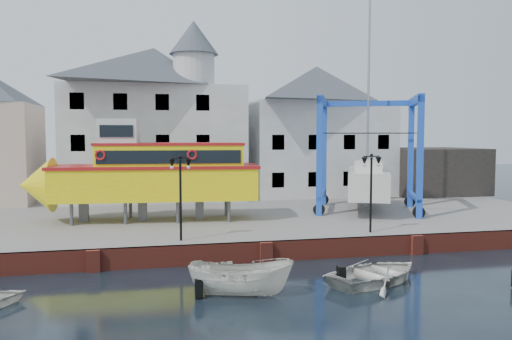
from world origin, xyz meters
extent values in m
plane|color=black|center=(0.00, 0.00, 0.00)|extent=(140.00, 140.00, 0.00)
cube|color=#69625E|center=(0.00, 11.00, 0.50)|extent=(44.00, 22.00, 1.00)
cube|color=maroon|center=(0.00, 0.12, 0.50)|extent=(44.00, 0.25, 1.00)
cube|color=maroon|center=(-8.00, -0.05, 0.50)|extent=(0.60, 0.36, 1.00)
cube|color=maroon|center=(0.00, -0.05, 0.50)|extent=(0.60, 0.36, 1.00)
cube|color=maroon|center=(8.00, -0.05, 0.50)|extent=(0.60, 0.36, 1.00)
cube|color=#B8B8B5|center=(-5.00, 18.50, 5.50)|extent=(14.00, 8.00, 9.00)
pyramid|color=#3B424B|center=(-5.00, 18.50, 11.60)|extent=(14.00, 8.00, 3.20)
cube|color=black|center=(-10.50, 14.54, 2.60)|extent=(1.00, 0.08, 1.20)
cube|color=black|center=(-7.50, 14.54, 2.60)|extent=(1.00, 0.08, 1.20)
cube|color=black|center=(-4.50, 14.54, 2.60)|extent=(1.00, 0.08, 1.20)
cube|color=black|center=(-1.50, 14.54, 2.60)|extent=(1.00, 0.08, 1.20)
cube|color=black|center=(-10.50, 14.54, 5.60)|extent=(1.00, 0.08, 1.20)
cube|color=black|center=(-7.50, 14.54, 5.60)|extent=(1.00, 0.08, 1.20)
cube|color=black|center=(-4.50, 14.54, 5.60)|extent=(1.00, 0.08, 1.20)
cube|color=black|center=(-1.50, 14.54, 5.60)|extent=(1.00, 0.08, 1.20)
cube|color=black|center=(-10.50, 14.54, 8.60)|extent=(1.00, 0.08, 1.20)
cube|color=black|center=(-7.50, 14.54, 8.60)|extent=(1.00, 0.08, 1.20)
cube|color=black|center=(-4.50, 14.54, 8.60)|extent=(1.00, 0.08, 1.20)
cube|color=black|center=(-1.50, 14.54, 8.60)|extent=(1.00, 0.08, 1.20)
cylinder|color=#B8B8B5|center=(-2.00, 16.10, 11.20)|extent=(3.20, 3.20, 2.40)
cone|color=#3B424B|center=(-2.00, 16.10, 13.70)|extent=(3.80, 3.80, 2.60)
cube|color=#B8B8B5|center=(9.00, 19.00, 5.00)|extent=(12.00, 8.00, 8.00)
pyramid|color=#3B424B|center=(9.00, 19.00, 10.60)|extent=(12.00, 8.00, 3.20)
cube|color=black|center=(4.50, 15.04, 2.60)|extent=(1.00, 0.08, 1.20)
cube|color=black|center=(7.50, 15.04, 2.60)|extent=(1.00, 0.08, 1.20)
cube|color=black|center=(10.50, 15.04, 2.60)|extent=(1.00, 0.08, 1.20)
cube|color=black|center=(13.50, 15.04, 2.60)|extent=(1.00, 0.08, 1.20)
cube|color=black|center=(4.50, 15.04, 5.60)|extent=(1.00, 0.08, 1.20)
cube|color=black|center=(7.50, 15.04, 5.60)|extent=(1.00, 0.08, 1.20)
cube|color=black|center=(10.50, 15.04, 5.60)|extent=(1.00, 0.08, 1.20)
cube|color=black|center=(13.50, 15.04, 5.60)|extent=(1.00, 0.08, 1.20)
cube|color=black|center=(19.00, 17.00, 3.00)|extent=(8.00, 7.00, 4.00)
cylinder|color=black|center=(-4.00, 1.20, 3.00)|extent=(0.12, 0.12, 4.00)
cube|color=black|center=(-4.00, 1.20, 5.05)|extent=(0.90, 0.06, 0.06)
sphere|color=black|center=(-4.00, 1.20, 5.12)|extent=(0.16, 0.16, 0.16)
cone|color=black|center=(-4.40, 1.20, 4.78)|extent=(0.32, 0.32, 0.45)
sphere|color=silver|center=(-4.40, 1.20, 4.60)|extent=(0.18, 0.18, 0.18)
cone|color=black|center=(-3.60, 1.20, 4.78)|extent=(0.32, 0.32, 0.45)
sphere|color=silver|center=(-3.60, 1.20, 4.60)|extent=(0.18, 0.18, 0.18)
cylinder|color=black|center=(6.00, 1.20, 3.00)|extent=(0.12, 0.12, 4.00)
cube|color=black|center=(6.00, 1.20, 5.05)|extent=(0.90, 0.06, 0.06)
sphere|color=black|center=(6.00, 1.20, 5.12)|extent=(0.16, 0.16, 0.16)
cone|color=black|center=(5.60, 1.20, 4.78)|extent=(0.32, 0.32, 0.45)
sphere|color=silver|center=(5.60, 1.20, 4.60)|extent=(0.18, 0.18, 0.18)
cone|color=black|center=(6.40, 1.20, 4.78)|extent=(0.32, 0.32, 0.45)
sphere|color=silver|center=(6.40, 1.20, 4.60)|extent=(0.18, 0.18, 0.18)
cylinder|color=#59595E|center=(-9.87, 6.61, 1.64)|extent=(0.22, 0.22, 1.29)
cylinder|color=#59595E|center=(-9.68, 9.00, 1.64)|extent=(0.22, 0.22, 1.29)
cylinder|color=#59595E|center=(-6.88, 6.37, 1.64)|extent=(0.22, 0.22, 1.29)
cylinder|color=#59595E|center=(-6.68, 8.76, 1.64)|extent=(0.22, 0.22, 1.29)
cylinder|color=#59595E|center=(-3.88, 6.13, 1.64)|extent=(0.22, 0.22, 1.29)
cylinder|color=#59595E|center=(-3.69, 8.52, 1.64)|extent=(0.22, 0.22, 1.29)
cylinder|color=#59595E|center=(-0.89, 5.89, 1.64)|extent=(0.22, 0.22, 1.29)
cylinder|color=#59595E|center=(-0.69, 8.28, 1.64)|extent=(0.22, 0.22, 1.29)
cube|color=#59595E|center=(-9.35, 7.77, 1.64)|extent=(0.55, 0.47, 1.29)
cube|color=#59595E|center=(-5.92, 7.50, 1.64)|extent=(0.55, 0.47, 1.29)
cube|color=#59595E|center=(-2.50, 7.22, 1.64)|extent=(0.55, 0.47, 1.29)
cube|color=#FDFF0A|center=(-5.07, 7.43, 3.23)|extent=(12.24, 4.21, 1.89)
cone|color=#FDFF0A|center=(-12.00, 7.98, 3.23)|extent=(2.14, 3.40, 3.26)
cube|color=#A51618|center=(-5.07, 7.43, 4.26)|extent=(12.51, 4.37, 0.19)
cube|color=#FDFF0A|center=(-4.21, 7.36, 4.86)|extent=(8.79, 3.59, 1.37)
cube|color=black|center=(-4.33, 5.87, 4.91)|extent=(8.22, 0.72, 0.77)
cube|color=black|center=(-4.09, 8.84, 4.91)|extent=(8.22, 0.72, 0.77)
cube|color=#A51618|center=(-4.21, 7.36, 5.63)|extent=(8.97, 3.69, 0.15)
cube|color=silver|center=(-7.21, 7.60, 6.33)|extent=(2.40, 2.40, 1.56)
cube|color=black|center=(-7.30, 6.46, 6.40)|extent=(1.87, 0.21, 0.69)
torus|color=#A51618|center=(-8.19, 6.13, 5.03)|extent=(0.61, 0.17, 0.60)
torus|color=#A51618|center=(-3.05, 5.72, 5.03)|extent=(0.61, 0.17, 0.60)
cube|color=blue|center=(5.17, 7.08, 4.81)|extent=(0.50, 0.50, 7.63)
cylinder|color=black|center=(5.17, 7.08, 1.38)|extent=(0.81, 0.55, 0.76)
cube|color=blue|center=(7.15, 11.74, 4.81)|extent=(0.50, 0.50, 7.63)
cylinder|color=black|center=(7.15, 11.74, 1.38)|extent=(0.81, 0.55, 0.76)
cube|color=blue|center=(10.84, 4.68, 4.81)|extent=(0.50, 0.50, 7.63)
cylinder|color=black|center=(10.84, 4.68, 1.38)|extent=(0.81, 0.55, 0.76)
cube|color=blue|center=(12.82, 9.34, 4.81)|extent=(0.50, 0.50, 7.63)
cylinder|color=black|center=(12.82, 9.34, 1.38)|extent=(0.81, 0.55, 0.76)
cube|color=blue|center=(6.16, 9.41, 8.44)|extent=(2.48, 5.17, 0.53)
cube|color=blue|center=(6.16, 9.41, 2.09)|extent=(2.37, 5.12, 0.23)
cube|color=blue|center=(11.83, 7.01, 8.44)|extent=(2.48, 5.17, 0.53)
cube|color=blue|center=(11.83, 7.01, 2.09)|extent=(2.37, 5.12, 0.23)
cube|color=blue|center=(9.98, 10.54, 8.44)|extent=(6.17, 2.90, 0.38)
cube|color=silver|center=(8.99, 8.21, 2.96)|extent=(5.50, 8.51, 1.74)
cone|color=silver|center=(10.88, 12.68, 2.96)|extent=(2.99, 2.58, 2.51)
cube|color=#59595E|center=(8.99, 8.21, 1.71)|extent=(1.01, 1.91, 0.76)
cube|color=silver|center=(8.78, 7.71, 4.16)|extent=(2.88, 3.69, 0.65)
cylinder|color=#99999E|center=(9.21, 8.71, 9.83)|extent=(0.21, 0.21, 11.99)
cube|color=black|center=(8.23, 6.40, 6.30)|extent=(5.52, 2.43, 0.05)
cube|color=black|center=(9.76, 10.02, 6.30)|extent=(5.52, 2.43, 0.05)
imported|color=silver|center=(-2.09, -4.68, 0.00)|extent=(4.35, 2.63, 1.58)
imported|color=silver|center=(3.85, -4.12, 0.00)|extent=(5.66, 4.96, 0.97)
camera|label=1|loc=(-5.41, -23.21, 6.16)|focal=35.00mm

